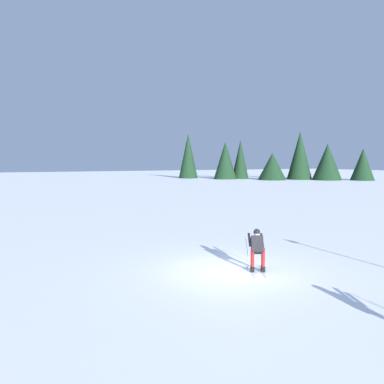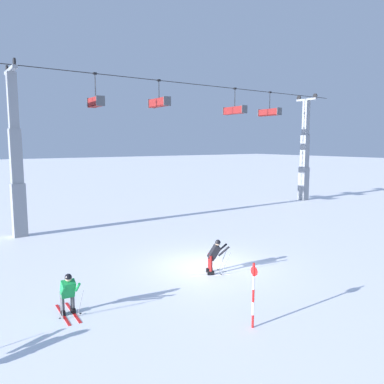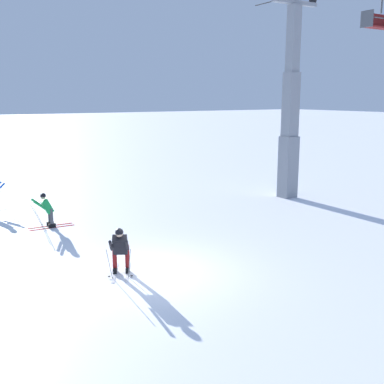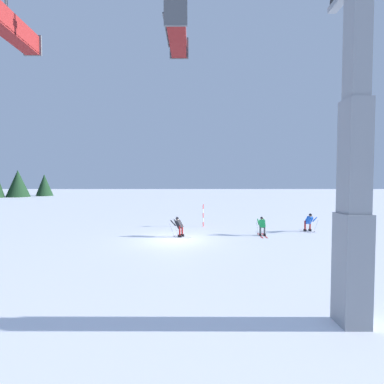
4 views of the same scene
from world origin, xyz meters
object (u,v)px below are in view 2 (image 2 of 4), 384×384
(chairlift_seat_middle, at_px, (234,110))
(trail_marker_pole, at_px, (253,293))
(lift_tower_far, at_px, (304,157))
(skier_distant_downhill, at_px, (68,291))
(skier_carving_main, at_px, (214,254))
(chairlift_seat_fourth, at_px, (269,112))
(chairlift_seat_nearest, at_px, (95,102))
(chairlift_seat_second, at_px, (158,103))
(lift_tower_near, at_px, (16,166))

(chairlift_seat_middle, height_order, trail_marker_pole, chairlift_seat_middle)
(lift_tower_far, height_order, skier_distant_downhill, lift_tower_far)
(skier_carving_main, distance_m, lift_tower_far, 23.47)
(skier_carving_main, bearing_deg, chairlift_seat_middle, 46.54)
(lift_tower_far, distance_m, chairlift_seat_fourth, 6.40)
(chairlift_seat_nearest, distance_m, chairlift_seat_second, 4.66)
(chairlift_seat_nearest, distance_m, skier_distant_downhill, 15.27)
(chairlift_seat_second, relative_size, chairlift_seat_middle, 0.96)
(chairlift_seat_middle, distance_m, skier_distant_downhill, 22.43)
(chairlift_seat_middle, bearing_deg, skier_carving_main, -133.46)
(lift_tower_far, bearing_deg, chairlift_seat_fourth, -180.00)
(skier_carving_main, bearing_deg, skier_distant_downhill, -175.79)
(chairlift_seat_middle, xyz_separation_m, chairlift_seat_fourth, (4.01, -0.00, 0.03))
(lift_tower_near, xyz_separation_m, chairlift_seat_fourth, (20.60, -0.00, 3.98))
(lift_tower_near, distance_m, skier_distant_downhill, 12.64)
(chairlift_seat_nearest, xyz_separation_m, chairlift_seat_second, (4.66, 0.00, 0.20))
(chairlift_seat_fourth, relative_size, trail_marker_pole, 1.16)
(lift_tower_far, height_order, chairlift_seat_fourth, lift_tower_far)
(lift_tower_near, height_order, trail_marker_pole, lift_tower_near)
(lift_tower_near, height_order, chairlift_seat_nearest, lift_tower_near)
(chairlift_seat_nearest, bearing_deg, lift_tower_far, 0.00)
(skier_carving_main, height_order, chairlift_seat_fourth, chairlift_seat_fourth)
(lift_tower_far, xyz_separation_m, chairlift_seat_middle, (-8.99, 0.00, 3.99))
(lift_tower_near, distance_m, trail_marker_pole, 16.79)
(lift_tower_far, relative_size, chairlift_seat_second, 4.34)
(lift_tower_near, bearing_deg, chairlift_seat_middle, 0.00)
(chairlift_seat_nearest, xyz_separation_m, skier_distant_downhill, (-5.62, -12.15, -7.35))
(skier_distant_downhill, bearing_deg, lift_tower_far, 24.76)
(chairlift_seat_nearest, height_order, chairlift_seat_second, same)
(skier_carving_main, height_order, chairlift_seat_nearest, chairlift_seat_nearest)
(chairlift_seat_second, bearing_deg, chairlift_seat_fourth, -0.00)
(chairlift_seat_second, distance_m, chairlift_seat_fourth, 11.09)
(skier_carving_main, xyz_separation_m, lift_tower_far, (20.07, 11.69, 3.32))
(skier_carving_main, xyz_separation_m, chairlift_seat_second, (4.00, 11.69, 7.50))
(chairlift_seat_nearest, bearing_deg, chairlift_seat_fourth, -0.00)
(chairlift_seat_second, height_order, trail_marker_pole, chairlift_seat_second)
(chairlift_seat_second, xyz_separation_m, chairlift_seat_middle, (7.08, 0.00, -0.20))
(lift_tower_near, relative_size, chairlift_seat_nearest, 4.68)
(skier_carving_main, xyz_separation_m, chairlift_seat_middle, (11.08, 11.69, 7.31))
(skier_distant_downhill, bearing_deg, chairlift_seat_second, 49.77)
(skier_distant_downhill, bearing_deg, chairlift_seat_nearest, 65.18)
(skier_carving_main, height_order, chairlift_seat_second, chairlift_seat_second)
(lift_tower_far, xyz_separation_m, chairlift_seat_nearest, (-20.73, 0.00, 3.98))
(lift_tower_near, xyz_separation_m, trail_marker_pole, (3.53, -16.11, -3.11))
(lift_tower_near, bearing_deg, lift_tower_far, 0.00)
(chairlift_seat_fourth, height_order, trail_marker_pole, chairlift_seat_fourth)
(skier_carving_main, xyz_separation_m, trail_marker_pole, (-1.97, -4.42, 0.24))
(lift_tower_far, bearing_deg, chairlift_seat_nearest, 180.00)
(lift_tower_near, bearing_deg, skier_distant_downhill, -93.63)
(lift_tower_near, height_order, skier_distant_downhill, lift_tower_near)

